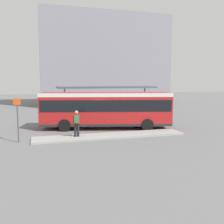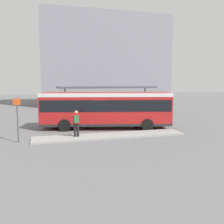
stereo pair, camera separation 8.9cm
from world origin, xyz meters
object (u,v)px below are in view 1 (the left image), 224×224
(bicycle_red, at_px, (161,113))
(platform_sign, at_px, (18,118))
(pedestrian_waiting, at_px, (77,122))
(bicycle_green, at_px, (158,112))
(city_bus, at_px, (106,107))
(bicycle_black, at_px, (161,112))

(bicycle_red, xyz_separation_m, platform_sign, (-14.18, -8.25, 1.19))
(platform_sign, bearing_deg, pedestrian_waiting, 1.60)
(pedestrian_waiting, relative_size, bicycle_green, 1.18)
(pedestrian_waiting, relative_size, platform_sign, 0.64)
(bicycle_green, bearing_deg, city_bus, -44.83)
(city_bus, distance_m, platform_sign, 7.32)
(city_bus, relative_size, bicycle_green, 7.10)
(city_bus, distance_m, pedestrian_waiting, 4.25)
(city_bus, bearing_deg, platform_sign, -140.32)
(city_bus, relative_size, platform_sign, 3.84)
(bicycle_black, relative_size, bicycle_green, 1.16)
(pedestrian_waiting, distance_m, bicycle_red, 13.28)
(platform_sign, bearing_deg, bicycle_green, 33.66)
(pedestrian_waiting, height_order, bicycle_red, pedestrian_waiting)
(pedestrian_waiting, height_order, platform_sign, platform_sign)
(city_bus, height_order, bicycle_green, city_bus)
(pedestrian_waiting, distance_m, platform_sign, 3.74)
(city_bus, height_order, bicycle_black, city_bus)
(pedestrian_waiting, xyz_separation_m, bicycle_red, (10.46, 8.14, -0.77))
(bicycle_black, height_order, platform_sign, platform_sign)
(bicycle_red, relative_size, bicycle_green, 1.13)
(bicycle_black, bearing_deg, pedestrian_waiting, -50.82)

